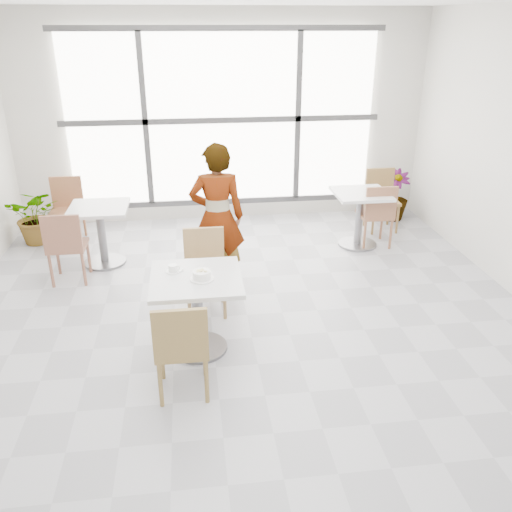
{
  "coord_description": "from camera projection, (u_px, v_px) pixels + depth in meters",
  "views": [
    {
      "loc": [
        -0.52,
        -4.33,
        2.81
      ],
      "look_at": [
        0.0,
        -0.3,
        1.0
      ],
      "focal_mm": 37.11,
      "sensor_mm": 36.0,
      "label": 1
    }
  ],
  "objects": [
    {
      "name": "floor",
      "position": [
        252.0,
        338.0,
        5.12
      ],
      "size": [
        7.0,
        7.0,
        0.0
      ],
      "primitive_type": "plane",
      "color": "#9E9EA5",
      "rests_on": "ground"
    },
    {
      "name": "wall_back",
      "position": [
        222.0,
        119.0,
        7.68
      ],
      "size": [
        6.0,
        0.0,
        6.0
      ],
      "primitive_type": "plane",
      "rotation": [
        1.57,
        0.0,
        0.0
      ],
      "color": "silver",
      "rests_on": "ground"
    },
    {
      "name": "window",
      "position": [
        223.0,
        120.0,
        7.62
      ],
      "size": [
        4.6,
        0.07,
        2.52
      ],
      "color": "white",
      "rests_on": "ground"
    },
    {
      "name": "main_table",
      "position": [
        197.0,
        300.0,
        4.74
      ],
      "size": [
        0.8,
        0.8,
        0.75
      ],
      "color": "silver",
      "rests_on": "ground"
    },
    {
      "name": "chair_near",
      "position": [
        181.0,
        344.0,
        4.12
      ],
      "size": [
        0.42,
        0.42,
        0.87
      ],
      "rotation": [
        0.0,
        0.0,
        3.14
      ],
      "color": "olive",
      "rests_on": "ground"
    },
    {
      "name": "chair_far",
      "position": [
        205.0,
        265.0,
        5.47
      ],
      "size": [
        0.42,
        0.42,
        0.87
      ],
      "color": "#A47F50",
      "rests_on": "ground"
    },
    {
      "name": "oatmeal_bowl",
      "position": [
        202.0,
        275.0,
        4.58
      ],
      "size": [
        0.21,
        0.21,
        0.09
      ],
      "color": "white",
      "rests_on": "main_table"
    },
    {
      "name": "coffee_cup",
      "position": [
        173.0,
        269.0,
        4.73
      ],
      "size": [
        0.16,
        0.13,
        0.07
      ],
      "color": "white",
      "rests_on": "main_table"
    },
    {
      "name": "person",
      "position": [
        217.0,
        217.0,
        5.83
      ],
      "size": [
        0.61,
        0.41,
        1.65
      ],
      "primitive_type": "imported",
      "rotation": [
        0.0,
        0.0,
        3.13
      ],
      "color": "black",
      "rests_on": "ground"
    },
    {
      "name": "bg_table_left",
      "position": [
        101.0,
        227.0,
        6.51
      ],
      "size": [
        0.7,
        0.7,
        0.75
      ],
      "color": "silver",
      "rests_on": "ground"
    },
    {
      "name": "bg_table_right",
      "position": [
        360.0,
        211.0,
        7.04
      ],
      "size": [
        0.7,
        0.7,
        0.75
      ],
      "color": "white",
      "rests_on": "ground"
    },
    {
      "name": "bg_chair_left_near",
      "position": [
        66.0,
        243.0,
        6.0
      ],
      "size": [
        0.42,
        0.42,
        0.87
      ],
      "rotation": [
        0.0,
        0.0,
        3.14
      ],
      "color": "brown",
      "rests_on": "ground"
    },
    {
      "name": "bg_chair_left_far",
      "position": [
        67.0,
        205.0,
        7.25
      ],
      "size": [
        0.42,
        0.42,
        0.87
      ],
      "color": "#925B3B",
      "rests_on": "ground"
    },
    {
      "name": "bg_chair_right_near",
      "position": [
        377.0,
        212.0,
        6.99
      ],
      "size": [
        0.42,
        0.42,
        0.87
      ],
      "rotation": [
        0.0,
        0.0,
        3.14
      ],
      "color": "#935E43",
      "rests_on": "ground"
    },
    {
      "name": "bg_chair_right_far",
      "position": [
        381.0,
        195.0,
        7.65
      ],
      "size": [
        0.42,
        0.42,
        0.87
      ],
      "color": "olive",
      "rests_on": "ground"
    },
    {
      "name": "plant_left",
      "position": [
        37.0,
        216.0,
        7.18
      ],
      "size": [
        0.75,
        0.66,
        0.78
      ],
      "primitive_type": "imported",
      "rotation": [
        0.0,
        0.0,
        -0.08
      ],
      "color": "#5B8D3E",
      "rests_on": "ground"
    },
    {
      "name": "plant_right",
      "position": [
        394.0,
        195.0,
        8.05
      ],
      "size": [
        0.47,
        0.47,
        0.77
      ],
      "primitive_type": "imported",
      "rotation": [
        0.0,
        0.0,
        -0.1
      ],
      "color": "#4C7335",
      "rests_on": "ground"
    }
  ]
}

